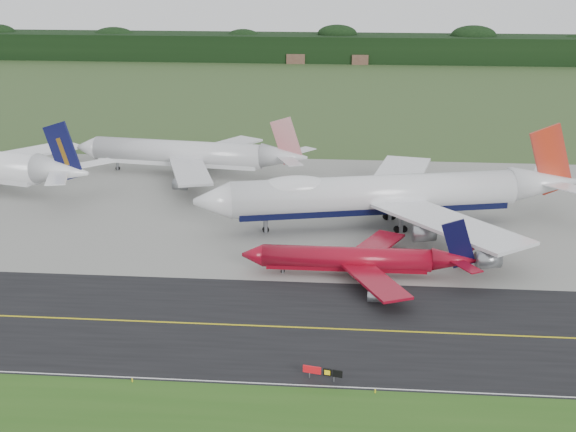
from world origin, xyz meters
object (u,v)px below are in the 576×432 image
Objects in this scene: jet_ba_747 at (388,194)px; jet_red_737 at (359,259)px; jet_star_tail at (190,154)px; taxiway_sign at (322,371)px.

jet_ba_747 is 25.59m from jet_red_737.
jet_red_737 is at bearing -101.78° from jet_ba_747.
jet_red_737 is 69.69m from jet_star_tail.
taxiway_sign is at bearing -97.47° from jet_red_737.
jet_red_737 is 33.79m from taxiway_sign.
jet_red_737 is 7.68× the size of taxiway_sign.
jet_ba_747 is at bearing 78.22° from jet_red_737.
jet_star_tail is (-44.50, 32.69, -1.50)m from jet_ba_747.
jet_star_tail is 97.51m from taxiway_sign.
jet_star_tail is at bearing 143.70° from jet_ba_747.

